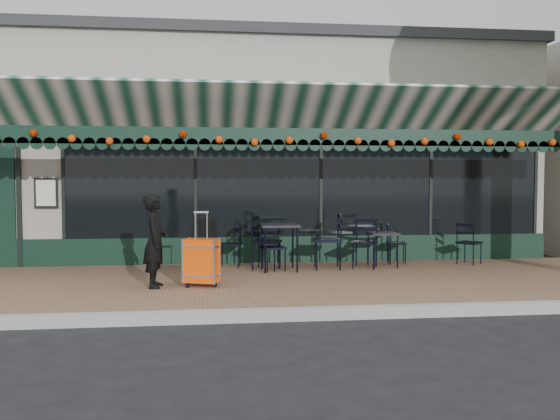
{
  "coord_description": "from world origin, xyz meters",
  "views": [
    {
      "loc": [
        -0.75,
        -7.28,
        1.75
      ],
      "look_at": [
        0.32,
        1.6,
        1.29
      ],
      "focal_mm": 38.0,
      "sensor_mm": 36.0,
      "label": 1
    }
  ],
  "objects": [
    {
      "name": "chair_b_front",
      "position": [
        0.36,
        2.96,
        0.55
      ],
      "size": [
        0.47,
        0.47,
        0.8
      ],
      "primitive_type": null,
      "rotation": [
        0.0,
        0.0,
        0.22
      ],
      "color": "black",
      "rests_on": "sidewalk"
    },
    {
      "name": "restaurant_building",
      "position": [
        0.0,
        7.84,
        2.27
      ],
      "size": [
        12.0,
        9.6,
        4.5
      ],
      "color": "gray",
      "rests_on": "ground"
    },
    {
      "name": "chair_a_right",
      "position": [
        2.79,
        3.59,
        0.53
      ],
      "size": [
        0.45,
        0.45,
        0.76
      ],
      "primitive_type": null,
      "rotation": [
        0.0,
        0.0,
        1.35
      ],
      "color": "black",
      "rests_on": "sidewalk"
    },
    {
      "name": "woman",
      "position": [
        -1.55,
        1.58,
        0.84
      ],
      "size": [
        0.35,
        0.51,
        1.39
      ],
      "primitive_type": "imported",
      "rotation": [
        0.0,
        0.0,
        1.54
      ],
      "color": "black",
      "rests_on": "sidewalk"
    },
    {
      "name": "curb",
      "position": [
        0.0,
        -0.08,
        0.07
      ],
      "size": [
        18.0,
        0.16,
        0.15
      ],
      "primitive_type": "cube",
      "color": "#9E9E99",
      "rests_on": "ground"
    },
    {
      "name": "ground",
      "position": [
        0.0,
        0.0,
        0.0
      ],
      "size": [
        80.0,
        80.0,
        0.0
      ],
      "primitive_type": "plane",
      "color": "black",
      "rests_on": "ground"
    },
    {
      "name": "chair_b_right",
      "position": [
        0.26,
        3.1,
        0.63
      ],
      "size": [
        0.62,
        0.62,
        0.97
      ],
      "primitive_type": null,
      "rotation": [
        0.0,
        0.0,
        1.21
      ],
      "color": "black",
      "rests_on": "sidewalk"
    },
    {
      "name": "cafe_table_a",
      "position": [
        2.4,
        3.18,
        0.72
      ],
      "size": [
        0.51,
        0.51,
        0.63
      ],
      "color": "black",
      "rests_on": "sidewalk"
    },
    {
      "name": "chair_a_front",
      "position": [
        2.03,
        3.07,
        0.6
      ],
      "size": [
        0.59,
        0.59,
        0.9
      ],
      "primitive_type": null,
      "rotation": [
        0.0,
        0.0,
        -0.42
      ],
      "color": "black",
      "rests_on": "sidewalk"
    },
    {
      "name": "sidewalk",
      "position": [
        0.0,
        2.0,
        0.07
      ],
      "size": [
        18.0,
        4.0,
        0.15
      ],
      "primitive_type": "cube",
      "color": "brown",
      "rests_on": "ground"
    },
    {
      "name": "chair_a_left",
      "position": [
        1.35,
        3.07,
        0.65
      ],
      "size": [
        0.55,
        0.55,
        1.01
      ],
      "primitive_type": null,
      "rotation": [
        0.0,
        0.0,
        -1.68
      ],
      "color": "black",
      "rests_on": "sidewalk"
    },
    {
      "name": "chair_b_left",
      "position": [
        -0.37,
        3.49,
        0.55
      ],
      "size": [
        0.45,
        0.45,
        0.81
      ],
      "primitive_type": null,
      "rotation": [
        0.0,
        0.0,
        -1.7
      ],
      "color": "black",
      "rests_on": "sidewalk"
    },
    {
      "name": "cafe_table_b",
      "position": [
        0.48,
        2.99,
        0.88
      ],
      "size": [
        0.66,
        0.66,
        0.82
      ],
      "color": "black",
      "rests_on": "sidewalk"
    },
    {
      "name": "suitcase",
      "position": [
        -0.87,
        1.58,
        0.52
      ],
      "size": [
        0.55,
        0.42,
        1.11
      ],
      "rotation": [
        0.0,
        0.0,
        -0.35
      ],
      "color": "#FE4D08",
      "rests_on": "sidewalk"
    },
    {
      "name": "chair_a_extra",
      "position": [
        4.13,
        3.35,
        0.55
      ],
      "size": [
        0.56,
        0.56,
        0.79
      ],
      "primitive_type": null,
      "rotation": [
        0.0,
        0.0,
        2.27
      ],
      "color": "black",
      "rests_on": "sidewalk"
    }
  ]
}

